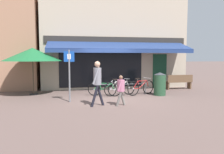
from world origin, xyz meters
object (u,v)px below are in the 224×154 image
at_px(pedestrian_child, 121,87).
at_px(litter_bin, 160,84).
at_px(bicycle_green, 104,89).
at_px(cafe_parasol, 32,55).
at_px(pedestrian_adult, 97,78).
at_px(parking_sign, 69,70).
at_px(bicycle_silver, 120,88).
at_px(park_bench, 179,81).
at_px(bicycle_red, 141,87).

bearing_deg(pedestrian_child, litter_bin, 42.42).
xyz_separation_m(bicycle_green, cafe_parasol, (-3.48, 1.12, 1.70)).
height_order(pedestrian_adult, parking_sign, parking_sign).
xyz_separation_m(bicycle_green, bicycle_silver, (0.81, 0.06, 0.03)).
xyz_separation_m(parking_sign, park_bench, (6.44, 2.57, -0.91)).
xyz_separation_m(pedestrian_adult, cafe_parasol, (-2.89, 3.23, 0.95)).
bearing_deg(parking_sign, park_bench, 21.77).
distance_m(pedestrian_child, litter_bin, 3.15).
bearing_deg(bicycle_red, bicycle_silver, 153.40).
height_order(bicycle_green, litter_bin, litter_bin).
xyz_separation_m(cafe_parasol, park_bench, (8.26, 0.35, -1.59)).
distance_m(pedestrian_adult, parking_sign, 1.49).
xyz_separation_m(pedestrian_adult, parking_sign, (-1.07, 1.01, 0.27)).
distance_m(pedestrian_adult, cafe_parasol, 4.44).
bearing_deg(litter_bin, cafe_parasol, 167.45).
relative_size(bicycle_red, pedestrian_child, 1.33).
xyz_separation_m(bicycle_red, pedestrian_adult, (-2.48, -2.10, 0.71)).
bearing_deg(bicycle_silver, pedestrian_adult, -140.04).
bearing_deg(park_bench, litter_bin, -140.04).
distance_m(bicycle_green, pedestrian_child, 2.28).
bearing_deg(bicycle_silver, litter_bin, -26.68).
distance_m(pedestrian_child, park_bench, 5.80).
xyz_separation_m(bicycle_green, bicycle_red, (1.89, -0.01, 0.04)).
bearing_deg(bicycle_green, pedestrian_child, -61.57).
distance_m(litter_bin, parking_sign, 4.60).
bearing_deg(parking_sign, bicycle_silver, 25.13).
xyz_separation_m(litter_bin, cafe_parasol, (-6.27, 1.40, 1.47)).
bearing_deg(bicycle_red, cafe_parasol, 145.15).
distance_m(bicycle_silver, litter_bin, 2.02).
bearing_deg(park_bench, pedestrian_adult, -147.65).
height_order(pedestrian_adult, park_bench, pedestrian_adult).
bearing_deg(bicycle_red, litter_bin, -39.09).
xyz_separation_m(bicycle_red, litter_bin, (0.90, -0.26, 0.19)).
bearing_deg(park_bench, pedestrian_child, -141.68).
distance_m(bicycle_green, pedestrian_adult, 2.31).
relative_size(litter_bin, cafe_parasol, 0.39).
xyz_separation_m(bicycle_green, litter_bin, (2.79, -0.27, 0.23)).
bearing_deg(pedestrian_adult, bicycle_silver, 53.47).
bearing_deg(bicycle_red, pedestrian_child, -148.29).
relative_size(litter_bin, park_bench, 0.72).
height_order(bicycle_green, bicycle_red, bicycle_red).
bearing_deg(litter_bin, pedestrian_child, -141.72).
height_order(bicycle_green, cafe_parasol, cafe_parasol).
bearing_deg(pedestrian_child, cafe_parasol, 142.77).
relative_size(pedestrian_child, litter_bin, 1.05).
relative_size(cafe_parasol, park_bench, 1.83).
distance_m(bicycle_green, bicycle_red, 1.89).
height_order(bicycle_red, pedestrian_adult, pedestrian_adult).
distance_m(bicycle_red, park_bench, 3.25).
xyz_separation_m(pedestrian_child, cafe_parasol, (-3.80, 3.35, 1.32)).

